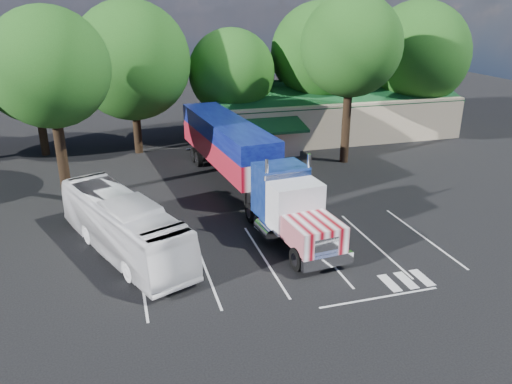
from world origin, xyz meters
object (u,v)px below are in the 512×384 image
object	(u,v)px
bicycle	(310,192)
tour_bus	(123,225)
woman	(343,235)
silver_sedan	(257,147)
semi_truck	(240,155)

from	to	relation	value
bicycle	tour_bus	world-z (taller)	tour_bus
bicycle	tour_bus	distance (m)	13.32
woman	tour_bus	distance (m)	11.88
bicycle	silver_sedan	distance (m)	11.27
semi_truck	woman	xyz separation A→B (m)	(3.20, -10.00, -1.93)
tour_bus	silver_sedan	bearing A→B (deg)	30.42
bicycle	woman	bearing A→B (deg)	-122.96
woman	silver_sedan	bearing A→B (deg)	-13.17
silver_sedan	tour_bus	bearing A→B (deg)	146.13
semi_truck	silver_sedan	xyz separation A→B (m)	(3.70, 8.60, -2.05)
semi_truck	tour_bus	bearing A→B (deg)	-145.01
semi_truck	silver_sedan	bearing A→B (deg)	61.05
tour_bus	silver_sedan	world-z (taller)	tour_bus
tour_bus	bicycle	bearing A→B (deg)	-2.56
woman	bicycle	size ratio (longest dim) A/B	0.86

